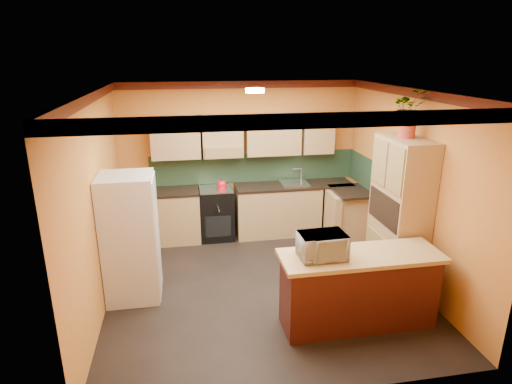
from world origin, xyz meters
TOP-DOWN VIEW (x-y plane):
  - room_shell at (0.02, 0.28)m, footprint 4.24×4.24m
  - base_cabinets_back at (0.15, 1.80)m, footprint 3.65×0.60m
  - countertop_back at (0.15, 1.80)m, footprint 3.65×0.62m
  - stove at (-0.48, 1.80)m, footprint 0.58×0.58m
  - kettle at (-0.38, 1.75)m, footprint 0.21×0.21m
  - sink at (0.92, 1.80)m, footprint 0.48×0.40m
  - base_cabinets_right at (1.80, 1.27)m, footprint 0.60×0.80m
  - countertop_right at (1.80, 1.27)m, footprint 0.62×0.80m
  - fridge at (-1.75, 0.05)m, footprint 0.68×0.66m
  - pantry at (1.85, -0.25)m, footprint 0.48×0.90m
  - fern_pot at (1.85, -0.20)m, footprint 0.22×0.22m
  - fern at (1.85, -0.20)m, footprint 0.46×0.41m
  - breakfast_bar at (0.96, -1.08)m, footprint 1.80×0.55m
  - bar_top at (0.96, -1.08)m, footprint 1.90×0.65m
  - microwave at (0.48, -1.08)m, footprint 0.54×0.38m

SIDE VIEW (x-z plane):
  - base_cabinets_back at x=0.15m, z-range 0.00..0.88m
  - base_cabinets_right at x=1.80m, z-range 0.00..0.88m
  - breakfast_bar at x=0.96m, z-range 0.00..0.88m
  - stove at x=-0.48m, z-range 0.00..0.91m
  - fridge at x=-1.75m, z-range 0.00..1.70m
  - countertop_back at x=0.15m, z-range 0.88..0.92m
  - countertop_right at x=1.80m, z-range 0.88..0.92m
  - bar_top at x=0.96m, z-range 0.88..0.93m
  - sink at x=0.92m, z-range 0.92..0.95m
  - kettle at x=-0.38m, z-range 0.91..1.09m
  - pantry at x=1.85m, z-range 0.00..2.10m
  - microwave at x=0.48m, z-range 0.93..1.22m
  - room_shell at x=0.02m, z-range 0.73..3.45m
  - fern_pot at x=1.85m, z-range 2.10..2.26m
  - fern at x=1.85m, z-range 2.26..2.72m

